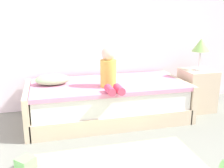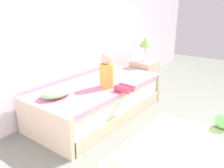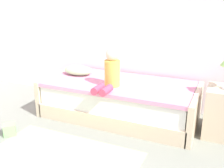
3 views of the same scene
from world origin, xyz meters
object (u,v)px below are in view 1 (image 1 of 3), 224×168
object	(u,v)px
table_lamp	(201,47)
child_figure	(109,71)
nightstand	(197,90)
pillow	(52,80)
toy_block	(26,165)
bed	(107,101)

from	to	relation	value
table_lamp	child_figure	distance (m)	1.41
nightstand	pillow	world-z (taller)	pillow
child_figure	toy_block	world-z (taller)	child_figure
child_figure	bed	bearing A→B (deg)	82.90
child_figure	toy_block	size ratio (longest dim) A/B	3.60
bed	pillow	distance (m)	0.78
nightstand	child_figure	world-z (taller)	child_figure
table_lamp	pillow	distance (m)	2.09
bed	child_figure	world-z (taller)	child_figure
toy_block	bed	bearing A→B (deg)	45.93
child_figure	toy_block	xyz separation A→B (m)	(-0.98, -0.81, -0.63)
pillow	bed	bearing A→B (deg)	-8.08
pillow	toy_block	size ratio (longest dim) A/B	3.11
table_lamp	bed	bearing A→B (deg)	179.61
pillow	toy_block	distance (m)	1.28
bed	child_figure	xyz separation A→B (m)	(-0.03, -0.23, 0.46)
child_figure	table_lamp	bearing A→B (deg)	9.03
table_lamp	pillow	xyz separation A→B (m)	(-2.05, 0.11, -0.37)
pillow	toy_block	xyz separation A→B (m)	(-0.31, -1.14, -0.49)
nightstand	toy_block	bearing A→B (deg)	-156.34
bed	pillow	xyz separation A→B (m)	(-0.70, 0.10, 0.32)
table_lamp	child_figure	world-z (taller)	table_lamp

